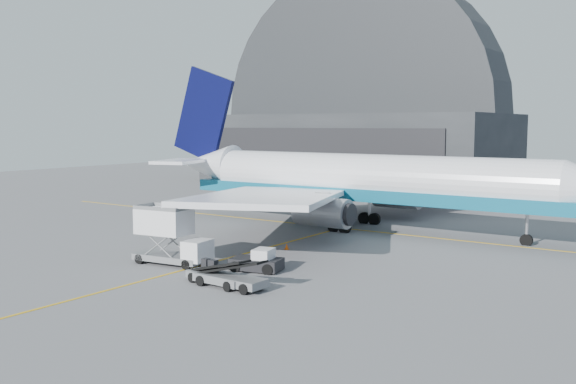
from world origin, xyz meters
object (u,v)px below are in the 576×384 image
Objects in this scene: belt_loader_a at (230,278)px; belt_loader_b at (218,275)px; airliner at (355,180)px; catering_truck at (170,236)px; pushback_tug at (258,262)px.

belt_loader_a is 1.09m from belt_loader_b.
airliner reaches higher than catering_truck.
belt_loader_a is at bearing 0.81° from belt_loader_b.
belt_loader_a reaches higher than belt_loader_b.
airliner is at bearing 75.16° from catering_truck.
belt_loader_a is (1.34, -4.75, 0.01)m from pushback_tug.
pushback_tug is at bearing -80.49° from airliner.
belt_loader_b is (6.91, -2.66, -1.48)m from catering_truck.
pushback_tug is 4.93m from belt_loader_a.
catering_truck is at bearing -177.14° from pushback_tug.
airliner is 9.16× the size of belt_loader_a.
pushback_tug is (6.64, 1.94, -1.46)m from catering_truck.
belt_loader_b reaches higher than pushback_tug.
belt_loader_a is at bearing -87.61° from pushback_tug.
catering_truck reaches higher than belt_loader_a.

